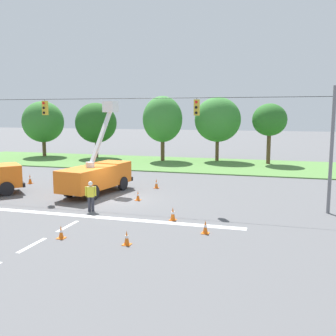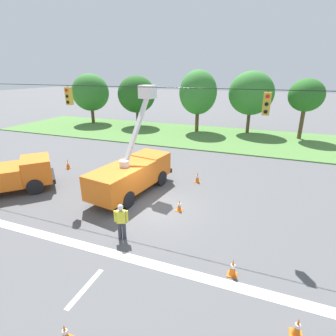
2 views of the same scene
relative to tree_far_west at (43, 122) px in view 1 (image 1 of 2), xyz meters
name	(u,v)px [view 1 (image 1 of 2)]	position (x,y,z in m)	size (l,w,h in m)	color
ground_plane	(118,199)	(19.08, -20.45, -4.48)	(200.00, 200.00, 0.00)	#565659
grass_verge	(183,164)	(19.08, -2.45, -4.43)	(56.00, 12.00, 0.10)	#517F3D
lane_markings	(73,223)	(19.08, -26.39, -4.47)	(17.60, 15.25, 0.01)	silver
signal_gantry	(117,135)	(19.08, -20.46, -0.23)	(26.20, 0.33, 7.20)	slate
tree_far_west	(43,122)	(0.00, 0.00, 0.00)	(5.24, 5.18, 7.09)	brown
tree_west	(96,123)	(7.27, 0.33, -0.09)	(5.11, 4.95, 6.86)	brown
tree_centre	(163,119)	(16.05, -0.24, 0.42)	(4.58, 4.78, 7.57)	brown
tree_east	(218,120)	(22.20, 1.36, 0.38)	(5.34, 4.54, 7.44)	brown
tree_far_east	(270,120)	(28.06, 0.16, 0.39)	(3.73, 3.82, 6.66)	brown
utility_truck_bucket_lift	(97,174)	(16.89, -19.14, -3.11)	(3.20, 6.68, 6.53)	orange
road_worker	(91,194)	(18.80, -23.80, -3.48)	(0.62, 0.37, 1.77)	#383842
traffic_cone_foreground_left	(156,184)	(20.35, -16.10, -4.13)	(0.36, 0.36, 0.72)	orange
traffic_cone_foreground_right	(205,227)	(26.03, -26.17, -4.17)	(0.36, 0.36, 0.65)	orange
traffic_cone_mid_left	(30,179)	(9.94, -17.10, -4.09)	(0.36, 0.36, 0.78)	orange
traffic_cone_mid_right	(114,175)	(15.49, -13.04, -4.15)	(0.36, 0.36, 0.68)	orange
traffic_cone_near_bucket	(173,214)	(23.93, -24.36, -4.12)	(0.36, 0.36, 0.72)	orange
traffic_cone_lane_edge_b	(127,238)	(23.03, -28.71, -4.17)	(0.36, 0.36, 0.64)	orange
traffic_cone_far_left	(138,196)	(20.45, -20.38, -4.17)	(0.36, 0.36, 0.65)	orange
traffic_cone_far_right	(61,232)	(19.81, -28.73, -4.19)	(0.36, 0.36, 0.61)	orange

